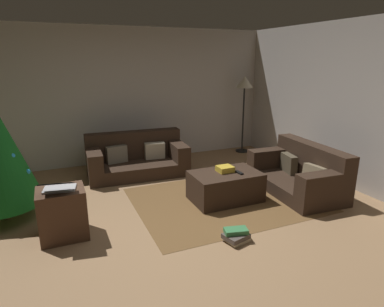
# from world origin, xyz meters

# --- Properties ---
(ground_plane) EXTENTS (6.40, 6.40, 0.00)m
(ground_plane) POSITION_xyz_m (0.00, 0.00, 0.00)
(ground_plane) COLOR #93704C
(rear_partition) EXTENTS (6.40, 0.12, 2.60)m
(rear_partition) POSITION_xyz_m (0.00, 3.14, 1.30)
(rear_partition) COLOR #BCB7B2
(rear_partition) RESTS_ON ground_plane
(corner_partition) EXTENTS (0.12, 6.40, 2.60)m
(corner_partition) POSITION_xyz_m (3.14, 0.00, 1.30)
(corner_partition) COLOR #B5B0AB
(corner_partition) RESTS_ON ground_plane
(couch_left) EXTENTS (1.76, 0.93, 0.73)m
(couch_left) POSITION_xyz_m (0.10, 2.24, 0.28)
(couch_left) COLOR #332319
(couch_left) RESTS_ON ground_plane
(couch_right) EXTENTS (0.94, 1.61, 0.74)m
(couch_right) POSITION_xyz_m (2.25, 0.42, 0.28)
(couch_right) COLOR #332319
(couch_right) RESTS_ON ground_plane
(ottoman) EXTENTS (0.99, 0.64, 0.42)m
(ottoman) POSITION_xyz_m (1.00, 0.57, 0.21)
(ottoman) COLOR #332319
(ottoman) RESTS_ON ground_plane
(gift_box) EXTENTS (0.23, 0.20, 0.08)m
(gift_box) POSITION_xyz_m (1.01, 0.61, 0.46)
(gift_box) COLOR gold
(gift_box) RESTS_ON ottoman
(tv_remote) EXTENTS (0.06, 0.16, 0.02)m
(tv_remote) POSITION_xyz_m (1.16, 0.47, 0.44)
(tv_remote) COLOR black
(tv_remote) RESTS_ON ottoman
(side_table) EXTENTS (0.52, 0.44, 0.59)m
(side_table) POSITION_xyz_m (-1.23, 0.39, 0.30)
(side_table) COLOR #4C3323
(side_table) RESTS_ON ground_plane
(laptop) EXTENTS (0.40, 0.42, 0.17)m
(laptop) POSITION_xyz_m (-1.24, 0.34, 0.64)
(laptop) COLOR silver
(laptop) RESTS_ON side_table
(book_stack) EXTENTS (0.31, 0.28, 0.15)m
(book_stack) POSITION_xyz_m (0.56, -0.49, 0.07)
(book_stack) COLOR beige
(book_stack) RESTS_ON ground_plane
(corner_lamp) EXTENTS (0.36, 0.36, 1.65)m
(corner_lamp) POSITION_xyz_m (2.63, 2.75, 1.41)
(corner_lamp) COLOR black
(corner_lamp) RESTS_ON ground_plane
(area_rug) EXTENTS (2.60, 2.00, 0.01)m
(area_rug) POSITION_xyz_m (1.00, 0.57, 0.00)
(area_rug) COLOR brown
(area_rug) RESTS_ON ground_plane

